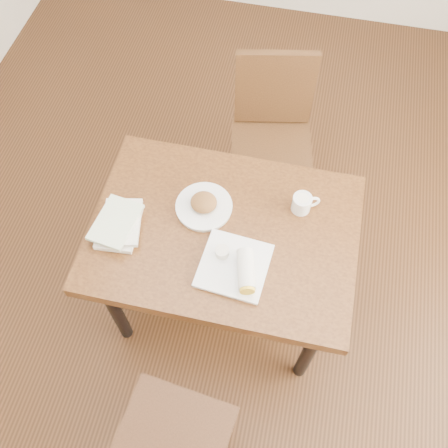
% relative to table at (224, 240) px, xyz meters
% --- Properties ---
extents(ground, '(4.00, 5.00, 0.01)m').
position_rel_table_xyz_m(ground, '(0.00, 0.00, -0.67)').
color(ground, '#472814').
rests_on(ground, ground).
extents(room_walls, '(4.02, 5.02, 2.80)m').
position_rel_table_xyz_m(room_walls, '(0.00, 0.00, 0.97)').
color(room_walls, white).
rests_on(room_walls, ground).
extents(table, '(1.11, 0.80, 0.75)m').
position_rel_table_xyz_m(table, '(0.00, 0.00, 0.00)').
color(table, brown).
rests_on(table, ground).
extents(chair_far, '(0.49, 0.49, 0.95)m').
position_rel_table_xyz_m(chair_far, '(0.09, 0.76, -0.11)').
color(chair_far, '#4E3016').
rests_on(chair_far, ground).
extents(plate_scone, '(0.24, 0.24, 0.08)m').
position_rel_table_xyz_m(plate_scone, '(-0.11, 0.09, 0.11)').
color(plate_scone, white).
rests_on(plate_scone, table).
extents(coffee_mug, '(0.12, 0.08, 0.08)m').
position_rel_table_xyz_m(coffee_mug, '(0.30, 0.18, 0.13)').
color(coffee_mug, white).
rests_on(coffee_mug, table).
extents(plate_burrito, '(0.29, 0.29, 0.09)m').
position_rel_table_xyz_m(plate_burrito, '(0.09, -0.17, 0.12)').
color(plate_burrito, white).
rests_on(plate_burrito, table).
extents(book_stack, '(0.21, 0.26, 0.06)m').
position_rel_table_xyz_m(book_stack, '(-0.43, -0.08, 0.12)').
color(book_stack, white).
rests_on(book_stack, table).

